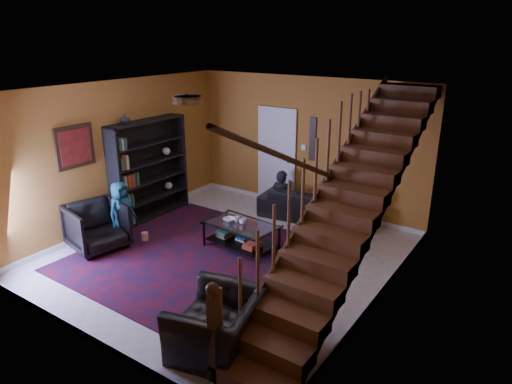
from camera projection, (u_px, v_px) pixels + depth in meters
floor at (227, 256)px, 7.78m from camera, size 5.50×5.50×0.00m
room at (215, 213)px, 9.51m from camera, size 5.50×5.50×5.50m
staircase at (348, 205)px, 6.19m from camera, size 0.95×5.02×3.18m
bookshelf at (150, 171)px, 9.21m from camera, size 0.35×1.80×2.00m
door at (277, 158)px, 9.94m from camera, size 0.82×0.05×2.05m
framed_picture at (75, 147)px, 7.87m from camera, size 0.04×0.74×0.74m
wall_hanging at (313, 139)px, 9.32m from camera, size 0.14×0.03×0.90m
ceiling_fixture at (187, 100)px, 6.25m from camera, size 0.40×0.40×0.10m
rug at (187, 254)px, 7.86m from camera, size 3.26×3.71×0.02m
sofa at (312, 205)px, 9.26m from camera, size 2.19×1.08×0.62m
armchair_left at (97, 227)px, 7.93m from camera, size 1.09×1.07×0.83m
armchair_right at (218, 324)px, 5.38m from camera, size 1.18×1.28×0.71m
person_adult_a at (281, 201)px, 9.72m from camera, size 0.51×0.36×1.34m
person_adult_b at (363, 221)px, 8.76m from camera, size 0.64×0.52×1.26m
person_child at (121, 212)px, 8.20m from camera, size 0.40×0.58×1.13m
coffee_table at (241, 234)px, 8.00m from camera, size 1.29×0.84×0.47m
cup_a at (243, 221)px, 7.90m from camera, size 0.13×0.13×0.10m
cup_b at (236, 219)px, 8.00m from camera, size 0.11×0.11×0.10m
bowl at (229, 220)px, 8.04m from camera, size 0.24×0.24×0.05m
vase at (125, 119)px, 8.44m from camera, size 0.18×0.18×0.19m
popcorn_bucket at (145, 236)px, 8.33m from camera, size 0.13×0.13×0.14m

